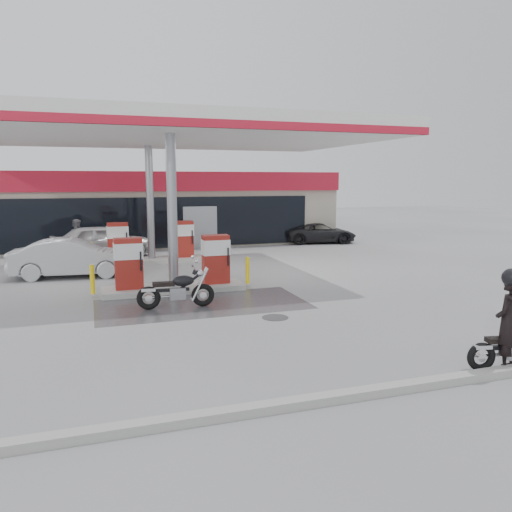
{
  "coord_description": "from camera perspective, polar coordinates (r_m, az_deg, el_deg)",
  "views": [
    {
      "loc": [
        -2.46,
        -13.84,
        3.56
      ],
      "look_at": [
        2.42,
        0.85,
        1.2
      ],
      "focal_mm": 35.0,
      "sensor_mm": 36.0,
      "label": 1
    }
  ],
  "objects": [
    {
      "name": "parked_car_right",
      "position": [
        28.84,
        7.33,
        2.64
      ],
      "size": [
        4.36,
        2.58,
        1.14
      ],
      "primitive_type": "imported",
      "rotation": [
        0.0,
        0.0,
        1.39
      ],
      "color": "black",
      "rests_on": "ground"
    },
    {
      "name": "attendant",
      "position": [
        24.2,
        -19.67,
        1.86
      ],
      "size": [
        0.98,
        1.08,
        1.81
      ],
      "primitive_type": "imported",
      "rotation": [
        0.0,
        0.0,
        1.16
      ],
      "color": "#56565B",
      "rests_on": "ground"
    },
    {
      "name": "hatchback_silver",
      "position": [
        19.66,
        -20.27,
        -0.2
      ],
      "size": [
        4.46,
        1.92,
        1.43
      ],
      "primitive_type": "imported",
      "rotation": [
        0.0,
        0.0,
        1.47
      ],
      "color": "#A8ACB0",
      "rests_on": "ground"
    },
    {
      "name": "canopy",
      "position": [
        19.08,
        -11.22,
        13.65
      ],
      "size": [
        16.0,
        10.02,
        5.51
      ],
      "color": "silver",
      "rests_on": "ground"
    },
    {
      "name": "sedan_white",
      "position": [
        24.2,
        -17.21,
        1.66
      ],
      "size": [
        4.8,
        2.7,
        1.54
      ],
      "primitive_type": "imported",
      "rotation": [
        0.0,
        0.0,
        1.77
      ],
      "color": "silver",
      "rests_on": "ground"
    },
    {
      "name": "wet_patch",
      "position": [
        14.59,
        -6.14,
        -5.5
      ],
      "size": [
        6.0,
        3.0,
        0.0
      ],
      "primitive_type": "cube",
      "color": "#4C4C4F",
      "rests_on": "ground"
    },
    {
      "name": "drain_cover",
      "position": [
        13.14,
        2.2,
        -7.04
      ],
      "size": [
        0.7,
        0.7,
        0.01
      ],
      "primitive_type": "cylinder",
      "color": "#38383A",
      "rests_on": "ground"
    },
    {
      "name": "ground",
      "position": [
        14.5,
        -8.08,
        -5.63
      ],
      "size": [
        90.0,
        90.0,
        0.0
      ],
      "primitive_type": "plane",
      "color": "gray",
      "rests_on": "ground"
    },
    {
      "name": "kerb",
      "position": [
        8.06,
        1.34,
        -16.94
      ],
      "size": [
        28.0,
        0.25,
        0.15
      ],
      "primitive_type": "cube",
      "color": "gray",
      "rests_on": "ground"
    },
    {
      "name": "pump_island_near",
      "position": [
        16.28,
        -9.4,
        -1.53
      ],
      "size": [
        5.14,
        1.3,
        1.78
      ],
      "color": "#9E9E99",
      "rests_on": "ground"
    },
    {
      "name": "store_building",
      "position": [
        29.92,
        -13.69,
        5.44
      ],
      "size": [
        22.0,
        8.22,
        4.0
      ],
      "color": "#BAB09B",
      "rests_on": "ground"
    },
    {
      "name": "biker_main",
      "position": [
        10.51,
        26.83,
        -6.85
      ],
      "size": [
        0.8,
        0.7,
        1.83
      ],
      "primitive_type": "imported",
      "rotation": [
        0.0,
        0.0,
        3.64
      ],
      "color": "black",
      "rests_on": "ground"
    },
    {
      "name": "pump_island_far",
      "position": [
        22.16,
        -11.86,
        1.09
      ],
      "size": [
        5.14,
        1.3,
        1.78
      ],
      "color": "#9E9E99",
      "rests_on": "ground"
    },
    {
      "name": "parked_motorcycle",
      "position": [
        14.17,
        -8.98,
        -3.93
      ],
      "size": [
        2.18,
        0.83,
        1.12
      ],
      "rotation": [
        0.0,
        0.0,
        -0.07
      ],
      "color": "black",
      "rests_on": "ground"
    }
  ]
}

